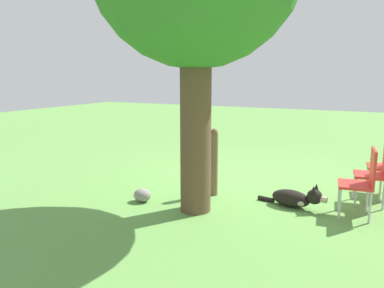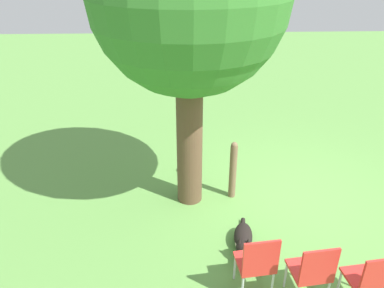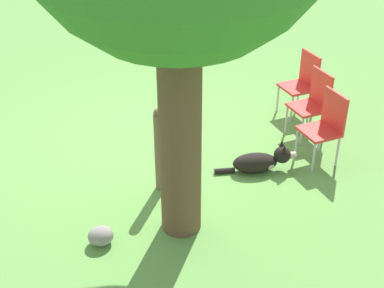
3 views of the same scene
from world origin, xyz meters
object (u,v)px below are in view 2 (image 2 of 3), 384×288
(red_chair_2, at_px, (257,262))
(dog, at_px, (243,239))
(red_chair_0, at_px, (371,279))
(fence_post, at_px, (233,170))
(red_chair_1, at_px, (313,270))

(red_chair_2, bearing_deg, dog, -6.17)
(red_chair_0, relative_size, red_chair_2, 1.00)
(fence_post, relative_size, red_chair_2, 1.14)
(dog, bearing_deg, red_chair_0, 57.27)
(dog, height_order, red_chair_2, red_chair_2)
(red_chair_0, bearing_deg, fence_post, 20.47)
(red_chair_2, bearing_deg, fence_post, -6.73)
(fence_post, relative_size, red_chair_1, 1.14)
(red_chair_0, xyz_separation_m, red_chair_1, (0.16, 0.63, 0.00))
(dog, distance_m, red_chair_2, 0.93)
(fence_post, bearing_deg, red_chair_0, -152.86)
(dog, height_order, red_chair_1, red_chair_1)
(red_chair_1, distance_m, red_chair_2, 0.65)
(fence_post, xyz_separation_m, red_chair_0, (-2.44, -1.25, -0.01))
(dog, relative_size, red_chair_0, 1.08)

